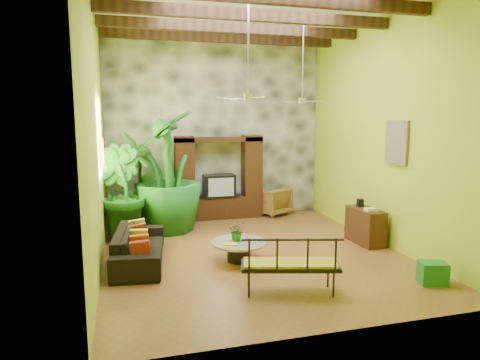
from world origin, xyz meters
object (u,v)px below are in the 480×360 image
object	(u,v)px
entertainment_center	(219,184)
tall_plant_b	(119,192)
sofa	(139,246)
tall_plant_c	(168,172)
ceiling_fan_back	(302,92)
ceiling_fan_front	(248,86)
tall_plant_a	(141,182)
side_console	(365,226)
green_bin	(433,273)
wicker_armchair	(272,201)
coffee_table	(239,249)
iron_bench	(292,262)

from	to	relation	value
entertainment_center	tall_plant_b	distance (m)	3.00
sofa	tall_plant_c	bearing A→B (deg)	-13.56
entertainment_center	ceiling_fan_back	distance (m)	3.50
ceiling_fan_front	tall_plant_c	world-z (taller)	ceiling_fan_front
entertainment_center	tall_plant_b	world-z (taller)	entertainment_center
ceiling_fan_front	sofa	world-z (taller)	ceiling_fan_front
sofa	tall_plant_c	distance (m)	2.61
tall_plant_a	tall_plant_b	distance (m)	0.86
side_console	green_bin	world-z (taller)	side_console
sofa	green_bin	xyz separation A→B (m)	(4.80, -2.40, -0.14)
wicker_armchair	side_console	bearing A→B (deg)	81.83
entertainment_center	green_bin	size ratio (longest dim) A/B	5.44
ceiling_fan_front	coffee_table	distance (m)	3.15
tall_plant_a	tall_plant_b	xyz separation A→B (m)	(-0.51, -0.68, -0.12)
tall_plant_b	sofa	bearing A→B (deg)	-78.93
sofa	iron_bench	world-z (taller)	iron_bench
ceiling_fan_front	tall_plant_a	xyz separation A→B (m)	(-1.94, 2.82, -2.18)
ceiling_fan_back	ceiling_fan_front	bearing A→B (deg)	-138.37
ceiling_fan_back	side_console	world-z (taller)	ceiling_fan_back
ceiling_fan_front	tall_plant_b	size ratio (longest dim) A/B	0.84
ceiling_fan_front	side_console	size ratio (longest dim) A/B	1.88
tall_plant_c	iron_bench	xyz separation A→B (m)	(1.51, -4.36, -0.95)
wicker_armchair	green_bin	size ratio (longest dim) A/B	1.97
entertainment_center	side_console	bearing A→B (deg)	-50.31
wicker_armchair	entertainment_center	bearing A→B (deg)	-26.34
iron_bench	side_console	size ratio (longest dim) A/B	1.68
ceiling_fan_back	wicker_armchair	world-z (taller)	ceiling_fan_back
tall_plant_b	side_console	bearing A→B (deg)	-18.75
ceiling_fan_back	coffee_table	size ratio (longest dim) A/B	1.68
tall_plant_c	tall_plant_a	bearing A→B (deg)	157.39
iron_bench	coffee_table	bearing A→B (deg)	118.32
tall_plant_a	tall_plant_b	size ratio (longest dim) A/B	1.11
entertainment_center	coffee_table	bearing A→B (deg)	-96.32
ceiling_fan_front	green_bin	size ratio (longest dim) A/B	4.21
ceiling_fan_front	wicker_armchair	world-z (taller)	ceiling_fan_front
ceiling_fan_back	tall_plant_b	bearing A→B (deg)	172.72
ceiling_fan_front	wicker_armchair	distance (m)	4.98
green_bin	wicker_armchair	bearing A→B (deg)	99.48
wicker_armchair	coffee_table	size ratio (longest dim) A/B	0.79
wicker_armchair	coffee_table	xyz separation A→B (m)	(-1.96, -3.61, -0.14)
ceiling_fan_front	iron_bench	distance (m)	3.39
tall_plant_b	green_bin	distance (m)	6.70
ceiling_fan_front	tall_plant_a	distance (m)	4.06
tall_plant_b	side_console	distance (m)	5.64
tall_plant_c	side_console	distance (m)	4.83
iron_bench	green_bin	world-z (taller)	iron_bench
ceiling_fan_front	iron_bench	bearing A→B (deg)	-83.41
iron_bench	green_bin	distance (m)	2.53
ceiling_fan_front	green_bin	distance (m)	4.67
sofa	tall_plant_b	world-z (taller)	tall_plant_b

